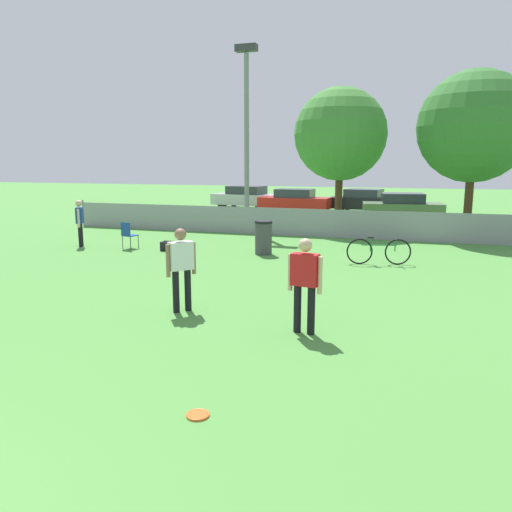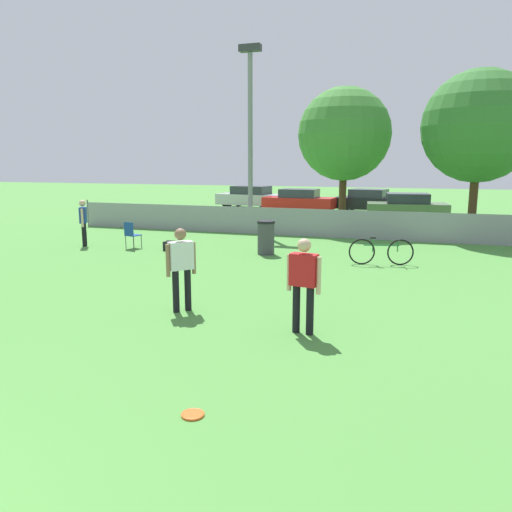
{
  "view_description": "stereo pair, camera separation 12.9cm",
  "coord_description": "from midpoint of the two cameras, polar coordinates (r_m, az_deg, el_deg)",
  "views": [
    {
      "loc": [
        4.58,
        -1.31,
        2.87
      ],
      "look_at": [
        1.52,
        7.96,
        1.05
      ],
      "focal_mm": 35.0,
      "sensor_mm": 36.0,
      "label": 1
    },
    {
      "loc": [
        4.71,
        -1.27,
        2.87
      ],
      "look_at": [
        1.52,
        7.96,
        1.05
      ],
      "focal_mm": 35.0,
      "sensor_mm": 36.0,
      "label": 2
    }
  ],
  "objects": [
    {
      "name": "fence_backline",
      "position": [
        19.98,
        5.46,
        3.85
      ],
      "size": [
        20.44,
        0.07,
        1.21
      ],
      "color": "gray",
      "rests_on": "ground_plane"
    },
    {
      "name": "light_pole",
      "position": [
        21.45,
        -0.49,
        15.04
      ],
      "size": [
        0.9,
        0.36,
        7.61
      ],
      "color": "gray",
      "rests_on": "ground_plane"
    },
    {
      "name": "tree_near_pole",
      "position": [
        22.48,
        10.24,
        13.52
      ],
      "size": [
        4.0,
        4.0,
        6.1
      ],
      "color": "#4C331E",
      "rests_on": "ground_plane"
    },
    {
      "name": "tree_far_right",
      "position": [
        21.17,
        24.28,
        13.33
      ],
      "size": [
        4.22,
        4.22,
        6.35
      ],
      "color": "#4C331E",
      "rests_on": "ground_plane"
    },
    {
      "name": "player_defender_red",
      "position": [
        8.43,
        5.9,
        -2.56
      ],
      "size": [
        0.61,
        0.29,
        1.64
      ],
      "rotation": [
        0.0,
        0.0,
        -0.16
      ],
      "color": "black",
      "rests_on": "ground_plane"
    },
    {
      "name": "player_receiver_white",
      "position": [
        9.76,
        -8.18,
        -0.8
      ],
      "size": [
        0.46,
        0.49,
        1.64
      ],
      "rotation": [
        0.0,
        0.0,
        0.87
      ],
      "color": "black",
      "rests_on": "ground_plane"
    },
    {
      "name": "spectator_in_blue",
      "position": [
        18.44,
        -18.94,
        4.0
      ],
      "size": [
        0.41,
        0.52,
        1.62
      ],
      "rotation": [
        0.0,
        0.0,
        2.11
      ],
      "color": "black",
      "rests_on": "ground_plane"
    },
    {
      "name": "frisbee_disc",
      "position": [
        6.08,
        -6.6,
        -17.55
      ],
      "size": [
        0.27,
        0.27,
        0.03
      ],
      "color": "#E5591E",
      "rests_on": "ground_plane"
    },
    {
      "name": "folding_chair_sideline",
      "position": [
        17.49,
        -13.85,
        2.55
      ],
      "size": [
        0.5,
        0.5,
        0.91
      ],
      "rotation": [
        0.0,
        0.0,
        2.92
      ],
      "color": "#333338",
      "rests_on": "ground_plane"
    },
    {
      "name": "bicycle_sideline",
      "position": [
        14.69,
        14.36,
        0.49
      ],
      "size": [
        1.79,
        0.56,
        0.8
      ],
      "rotation": [
        0.0,
        0.0,
        0.24
      ],
      "color": "black",
      "rests_on": "ground_plane"
    },
    {
      "name": "trash_bin",
      "position": [
        15.89,
        1.38,
        2.13
      ],
      "size": [
        0.56,
        0.56,
        1.08
      ],
      "color": "#3F3F44",
      "rests_on": "ground_plane"
    },
    {
      "name": "gear_bag_sideline",
      "position": [
        16.83,
        -9.08,
        1.13
      ],
      "size": [
        0.67,
        0.37,
        0.33
      ],
      "color": "black",
      "rests_on": "ground_plane"
    },
    {
      "name": "parked_car_silver",
      "position": [
        32.6,
        -0.45,
        6.74
      ],
      "size": [
        4.56,
        2.36,
        1.42
      ],
      "rotation": [
        0.0,
        0.0,
        -0.13
      ],
      "color": "black",
      "rests_on": "ground_plane"
    },
    {
      "name": "parked_car_red",
      "position": [
        29.9,
        5.08,
        6.31
      ],
      "size": [
        4.19,
        1.83,
        1.37
      ],
      "rotation": [
        0.0,
        0.0,
        -0.02
      ],
      "color": "black",
      "rests_on": "ground_plane"
    },
    {
      "name": "parked_car_dark",
      "position": [
        30.7,
        12.83,
        6.16
      ],
      "size": [
        4.18,
        2.44,
        1.35
      ],
      "rotation": [
        0.0,
        0.0,
        -0.17
      ],
      "color": "black",
      "rests_on": "ground_plane"
    },
    {
      "name": "parked_car_olive",
      "position": [
        26.72,
        17.01,
        5.37
      ],
      "size": [
        4.17,
        2.31,
        1.37
      ],
      "rotation": [
        0.0,
        0.0,
        0.14
      ],
      "color": "black",
      "rests_on": "ground_plane"
    }
  ]
}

